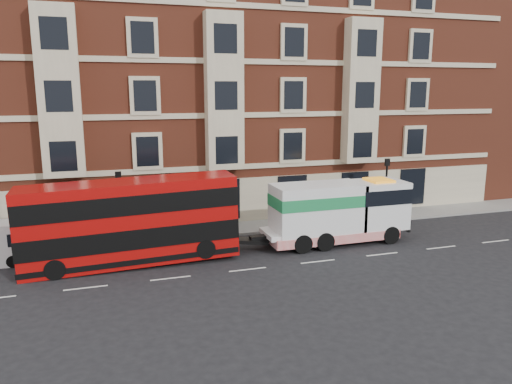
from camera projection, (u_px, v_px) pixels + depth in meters
ground at (248, 270)px, 25.94m from camera, size 120.00×120.00×0.00m
sidewalk at (215, 230)px, 32.92m from camera, size 90.00×3.00×0.15m
victorian_terrace at (196, 78)px, 38.03m from camera, size 45.00×12.00×20.40m
lamp_post_west at (120, 202)px, 29.38m from camera, size 0.35×0.15×4.35m
lamp_post_east at (386, 185)px, 34.78m from camera, size 0.35×0.15×4.35m
double_decker_bus at (130, 221)px, 26.31m from camera, size 11.18×2.57×4.53m
tow_truck at (336, 212)px, 30.01m from camera, size 8.95×2.65×3.73m
pedestrian at (34, 236)px, 28.29m from camera, size 0.75×0.60×1.78m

